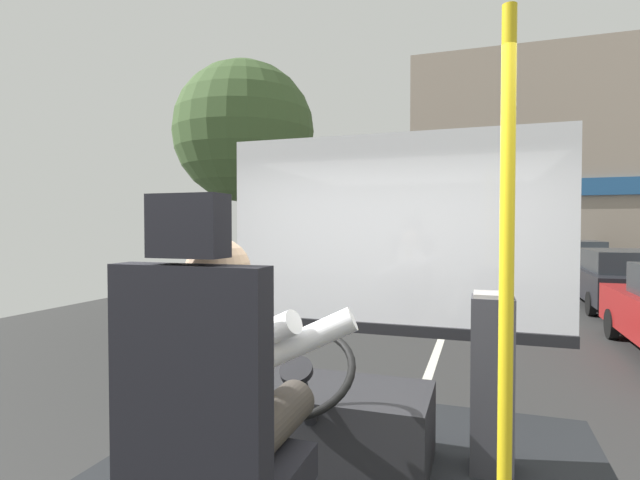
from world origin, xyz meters
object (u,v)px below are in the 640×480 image
object	(u,v)px
parked_car_silver	(574,261)
parked_car_white	(560,252)
steering_console	(327,420)
fare_box	(492,382)
driver_seat	(210,447)
handrail_pole	(506,324)
parked_car_black	(618,278)
bus_driver	(231,381)

from	to	relation	value
parked_car_silver	parked_car_white	size ratio (longest dim) A/B	0.92
steering_console	parked_car_white	bearing A→B (deg)	79.05
fare_box	driver_seat	bearing A→B (deg)	-122.07
steering_console	fare_box	world-z (taller)	fare_box
handrail_pole	fare_box	bearing A→B (deg)	90.81
steering_console	fare_box	xyz separation A→B (m)	(0.84, 0.17, 0.24)
handrail_pole	parked_car_black	size ratio (longest dim) A/B	0.44
bus_driver	parked_car_silver	world-z (taller)	bus_driver
parked_car_white	bus_driver	bearing A→B (deg)	-100.46
driver_seat	steering_console	world-z (taller)	driver_seat
bus_driver	fare_box	distance (m)	1.51
steering_console	parked_car_black	world-z (taller)	steering_console
parked_car_white	parked_car_silver	bearing A→B (deg)	-94.23
steering_console	fare_box	bearing A→B (deg)	11.64
driver_seat	handrail_pole	size ratio (longest dim) A/B	0.70
handrail_pole	parked_car_white	size ratio (longest dim) A/B	0.43
bus_driver	handrail_pole	size ratio (longest dim) A/B	0.39
parked_car_black	parked_car_white	distance (m)	11.26
bus_driver	steering_console	distance (m)	1.17
driver_seat	steering_console	xyz separation A→B (m)	(0.00, 1.17, -0.37)
driver_seat	handrail_pole	xyz separation A→B (m)	(0.86, 0.30, 0.38)
parked_car_black	parked_car_silver	size ratio (longest dim) A/B	1.06
bus_driver	fare_box	xyz separation A→B (m)	(0.84, 1.21, -0.29)
bus_driver	fare_box	bearing A→B (deg)	55.21
handrail_pole	parked_car_black	bearing A→B (deg)	75.26
driver_seat	steering_console	size ratio (longest dim) A/B	1.24
bus_driver	fare_box	size ratio (longest dim) A/B	0.83
handrail_pole	parked_car_black	xyz separation A→B (m)	(3.01, 11.43, -0.93)
driver_seat	steering_console	bearing A→B (deg)	90.00
bus_driver	parked_car_black	distance (m)	12.25
parked_car_black	driver_seat	bearing A→B (deg)	-108.24
driver_seat	parked_car_white	bearing A→B (deg)	79.60
bus_driver	parked_car_white	bearing A→B (deg)	79.54
parked_car_silver	parked_car_white	bearing A→B (deg)	85.77
driver_seat	fare_box	distance (m)	1.59
bus_driver	parked_car_white	distance (m)	23.25
driver_seat	parked_car_silver	distance (m)	17.27
fare_box	parked_car_black	bearing A→B (deg)	73.78
driver_seat	bus_driver	size ratio (longest dim) A/B	1.78
driver_seat	parked_car_white	size ratio (longest dim) A/B	0.30
bus_driver	parked_car_silver	bearing A→B (deg)	77.30
driver_seat	parked_car_silver	world-z (taller)	driver_seat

